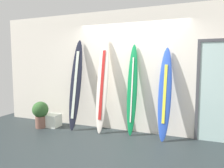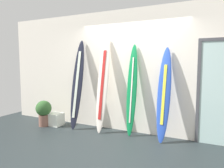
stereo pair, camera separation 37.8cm
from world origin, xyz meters
name	(u,v)px [view 1 (the left image)]	position (x,y,z in m)	size (l,w,h in m)	color
ground	(112,152)	(0.00, 0.00, -0.02)	(8.00, 8.00, 0.04)	#293133
wall_back	(132,71)	(0.00, 1.30, 1.40)	(7.20, 0.20, 2.80)	silver
surfboard_charcoal	(76,85)	(-1.30, 0.92, 1.06)	(0.30, 0.51, 2.15)	black
surfboard_ivory	(102,85)	(-0.61, 0.94, 1.08)	(0.27, 0.46, 2.19)	silver
surfboard_emerald	(132,91)	(0.08, 1.01, 0.98)	(0.23, 0.33, 2.00)	#107A3F
surfboard_cobalt	(165,94)	(0.79, 0.95, 0.96)	(0.28, 0.45, 1.92)	#274AB4
display_block_left	(53,121)	(-1.91, 0.81, 0.16)	(0.33, 0.33, 0.31)	white
potted_plant	(40,112)	(-2.15, 0.64, 0.38)	(0.39, 0.39, 0.65)	#825749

